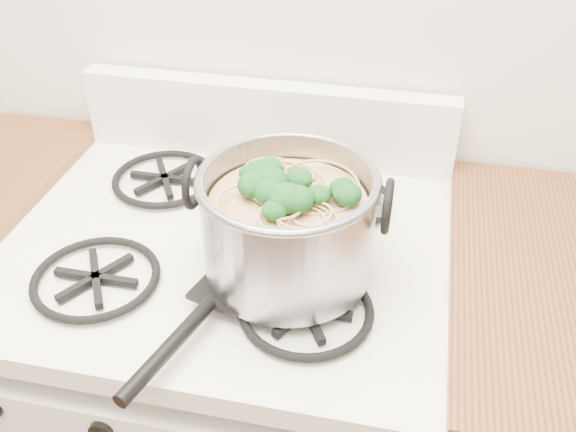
{
  "coord_description": "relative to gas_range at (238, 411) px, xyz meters",
  "views": [
    {
      "loc": [
        0.29,
        0.43,
        1.59
      ],
      "look_at": [
        0.13,
        1.19,
        1.03
      ],
      "focal_mm": 40.0,
      "sensor_mm": 36.0,
      "label": 1
    }
  ],
  "objects": [
    {
      "name": "stock_pot",
      "position": [
        0.13,
        -0.07,
        0.57
      ],
      "size": [
        0.3,
        0.27,
        0.18
      ],
      "color": "#95959D",
      "rests_on": "gas_range"
    },
    {
      "name": "counter_left",
      "position": [
        -0.51,
        0.0,
        0.02
      ],
      "size": [
        0.25,
        0.65,
        0.92
      ],
      "color": "silver",
      "rests_on": "ground"
    },
    {
      "name": "spatula",
      "position": [
        0.05,
        -0.13,
        0.5
      ],
      "size": [
        0.36,
        0.38,
        0.02
      ],
      "primitive_type": null,
      "rotation": [
        0.0,
        0.0,
        -0.28
      ],
      "color": "black",
      "rests_on": "gas_range"
    },
    {
      "name": "gas_range",
      "position": [
        0.0,
        0.0,
        0.0
      ],
      "size": [
        0.76,
        0.66,
        0.92
      ],
      "color": "white",
      "rests_on": "ground"
    },
    {
      "name": "glass_bowl",
      "position": [
        0.11,
        0.09,
        0.5
      ],
      "size": [
        0.12,
        0.12,
        0.02
      ],
      "primitive_type": "imported",
      "rotation": [
        0.0,
        0.0,
        0.19
      ],
      "color": "white",
      "rests_on": "gas_range"
    }
  ]
}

